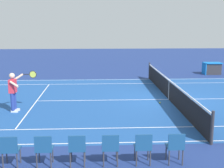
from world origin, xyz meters
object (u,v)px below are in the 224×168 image
object	(u,v)px
tennis_ball	(160,103)
spectator_chair_2	(110,147)
tennis_net	(169,90)
spectator_chair_1	(143,146)
spectator_chair_0	(175,146)
spectator_chair_3	(77,147)
spectator_chair_4	(44,148)
equipment_cart_tarped	(212,68)
tennis_player_near	(14,90)
spectator_chair_5	(10,149)

from	to	relation	value
tennis_ball	spectator_chair_2	distance (m)	6.86
tennis_net	spectator_chair_1	world-z (taller)	tennis_net
spectator_chair_0	spectator_chair_1	xyz separation A→B (m)	(0.86, 0.00, 0.00)
tennis_ball	spectator_chair_2	xyz separation A→B (m)	(2.59, 6.34, 0.49)
tennis_net	tennis_ball	world-z (taller)	tennis_net
tennis_ball	spectator_chair_3	world-z (taller)	spectator_chair_3
spectator_chair_1	spectator_chair_2	distance (m)	0.86
tennis_net	spectator_chair_3	xyz separation A→B (m)	(4.03, 7.07, 0.03)
spectator_chair_0	spectator_chair_4	bearing A→B (deg)	0.00
tennis_net	equipment_cart_tarped	bearing A→B (deg)	-123.15
spectator_chair_0	spectator_chair_3	world-z (taller)	same
tennis_net	equipment_cart_tarped	world-z (taller)	tennis_net
spectator_chair_1	spectator_chair_2	size ratio (longest dim) A/B	1.00
spectator_chair_1	equipment_cart_tarped	size ratio (longest dim) A/B	0.70
spectator_chair_3	tennis_player_near	bearing A→B (deg)	-60.92
tennis_net	spectator_chair_1	size ratio (longest dim) A/B	13.30
spectator_chair_1	tennis_net	bearing A→B (deg)	-108.10
tennis_player_near	tennis_net	bearing A→B (deg)	-165.79
spectator_chair_1	tennis_player_near	bearing A→B (deg)	-48.65
spectator_chair_4	tennis_net	bearing A→B (deg)	-124.65
spectator_chair_0	equipment_cart_tarped	world-z (taller)	spectator_chair_0
spectator_chair_1	spectator_chair_5	size ratio (longest dim) A/B	1.00
spectator_chair_0	spectator_chair_5	distance (m)	4.30
spectator_chair_4	spectator_chair_5	xyz separation A→B (m)	(0.86, 0.00, 0.00)
spectator_chair_5	tennis_ball	bearing A→B (deg)	-129.17
tennis_player_near	spectator_chair_5	xyz separation A→B (m)	(-1.23, 5.31, -0.41)
tennis_ball	spectator_chair_3	bearing A→B (deg)	61.47
spectator_chair_0	tennis_ball	bearing A→B (deg)	-97.80
tennis_ball	spectator_chair_5	distance (m)	8.19
spectator_chair_1	spectator_chair_3	xyz separation A→B (m)	(1.72, 0.00, 0.00)
spectator_chair_0	spectator_chair_3	size ratio (longest dim) A/B	1.00
spectator_chair_0	spectator_chair_5	world-z (taller)	same
spectator_chair_5	equipment_cart_tarped	world-z (taller)	spectator_chair_5
tennis_player_near	spectator_chair_1	distance (m)	7.08
spectator_chair_4	spectator_chair_5	bearing A→B (deg)	0.00
tennis_player_near	spectator_chair_0	distance (m)	7.67
tennis_player_near	tennis_ball	size ratio (longest dim) A/B	25.71
tennis_player_near	spectator_chair_2	size ratio (longest dim) A/B	1.93
spectator_chair_2	spectator_chair_4	world-z (taller)	same
spectator_chair_2	spectator_chair_3	distance (m)	0.86
tennis_player_near	spectator_chair_5	bearing A→B (deg)	103.08
spectator_chair_0	spectator_chair_3	bearing A→B (deg)	0.00
equipment_cart_tarped	spectator_chair_0	bearing A→B (deg)	66.55
tennis_player_near	spectator_chair_0	xyz separation A→B (m)	(-5.53, 5.31, -0.41)
spectator_chair_0	spectator_chair_2	xyz separation A→B (m)	(1.72, 0.00, 0.00)
spectator_chair_2	equipment_cart_tarped	size ratio (longest dim) A/B	0.70
tennis_player_near	spectator_chair_2	world-z (taller)	tennis_player_near
tennis_net	spectator_chair_1	xyz separation A→B (m)	(2.31, 7.07, 0.03)
spectator_chair_2	spectator_chair_4	size ratio (longest dim) A/B	1.00
spectator_chair_5	spectator_chair_0	bearing A→B (deg)	180.00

